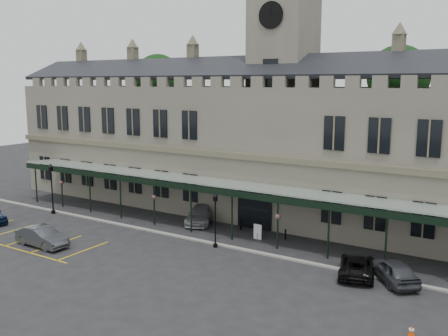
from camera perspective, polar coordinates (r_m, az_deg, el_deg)
The scene contains 18 objects.
ground at distance 34.61m, azimuth -5.41°, elevation -11.29°, with size 140.00×140.00×0.00m, color black.
station_building at distance 46.30m, azimuth 6.56°, elevation 2.33°, with size 60.00×10.36×17.30m.
clock_tower at distance 46.00m, azimuth 6.77°, elevation 10.57°, with size 5.60×5.60×24.80m.
canopy at distance 39.75m, azimuth 1.13°, elevation -4.81°, with size 50.00×4.10×4.30m.
kerb at distance 38.82m, azimuth -0.40°, elevation -8.78°, with size 60.00×0.40×0.12m, color gray.
parking_markings at distance 43.31m, azimuth -21.66°, elevation -7.59°, with size 16.00×6.00×0.01m, color gold, non-canonical shape.
tree_behind_left at distance 65.59m, azimuth -7.54°, elevation 10.03°, with size 6.00×6.00×16.00m.
tree_behind_mid at distance 51.87m, azimuth 19.30°, elevation 9.67°, with size 6.00×6.00×16.00m.
lamp_post_left at distance 50.10m, azimuth -19.09°, elevation -1.74°, with size 0.46×0.46×4.86m.
lamp_post_mid at distance 37.77m, azimuth -1.00°, elevation -5.41°, with size 0.40×0.40×4.25m.
traffic_cone at distance 27.42m, azimuth 20.64°, elevation -17.08°, with size 0.39×0.39×0.62m.
sign_board at distance 40.28m, azimuth 3.86°, elevation -7.30°, with size 0.72×0.09×1.23m.
bollard_left at distance 42.78m, azimuth 1.93°, elevation -6.41°, with size 0.17×0.17×0.98m, color black.
bollard_right at distance 40.52m, azimuth 7.03°, elevation -7.53°, with size 0.15×0.15×0.82m, color black.
car_left_b at distance 40.93m, azimuth -20.08°, elevation -7.37°, with size 1.62×4.65×1.53m, color #35383D.
car_taxi at distance 44.87m, azimuth -2.69°, elevation -5.31°, with size 2.09×5.14×1.49m, color gray.
car_van at distance 34.12m, azimuth 14.95°, elevation -10.73°, with size 2.16×4.68×1.30m, color black.
car_right_a at distance 33.64m, azimuth 18.78°, elevation -11.04°, with size 1.78×4.43×1.51m, color #35383D.
Camera 1 is at (19.86, -25.49, 12.40)m, focal length 40.00 mm.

